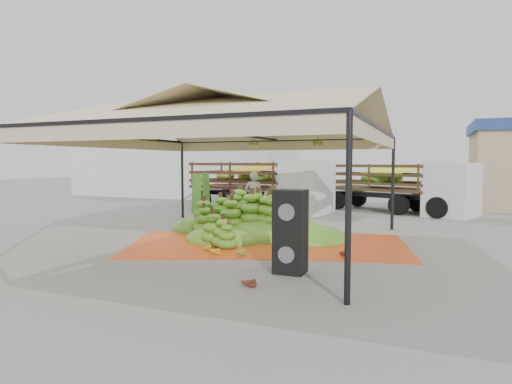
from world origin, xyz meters
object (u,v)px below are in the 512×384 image
at_px(vendor, 254,197).
at_px(truck_left, 264,180).
at_px(speaker_stack, 290,232).
at_px(banana_heap, 257,213).
at_px(truck_right, 403,182).

bearing_deg(vendor, truck_left, -96.20).
bearing_deg(truck_left, speaker_stack, -54.77).
height_order(banana_heap, truck_right, truck_right).
bearing_deg(speaker_stack, vendor, 118.10).
relative_size(banana_heap, speaker_stack, 3.70).
bearing_deg(speaker_stack, truck_right, 82.77).
distance_m(banana_heap, speaker_stack, 4.58).
bearing_deg(truck_right, truck_left, -144.37).
height_order(banana_heap, speaker_stack, speaker_stack).
xyz_separation_m(truck_left, truck_right, (5.94, 1.53, -0.05)).
bearing_deg(banana_heap, speaker_stack, -59.22).
distance_m(speaker_stack, truck_left, 11.14).
bearing_deg(truck_left, banana_heap, -59.47).
xyz_separation_m(speaker_stack, truck_right, (1.42, 11.70, 0.51)).
height_order(banana_heap, vendor, vendor).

